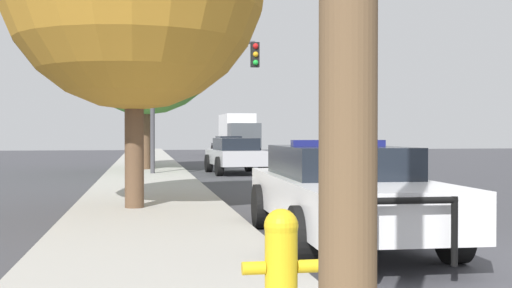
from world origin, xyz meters
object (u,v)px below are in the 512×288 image
Objects in this scene: police_car at (342,190)px; box_truck at (238,132)px; traffic_light at (197,76)px; tree_sidewalk_mid at (145,35)px; fire_hydrant at (281,262)px; car_background_midblock at (235,155)px; car_background_distant at (228,145)px.

police_car is 41.34m from box_truck.
tree_sidewalk_mid is at bearing 123.46° from traffic_light.
fire_hydrant is 0.10× the size of tree_sidewalk_mid.
car_background_midblock is 25.69m from box_truck.
box_truck is (1.46, 4.98, 0.94)m from car_background_distant.
police_car is 15.71m from car_background_midblock.
car_background_distant is at bearing 72.98° from tree_sidewalk_mid.
fire_hydrant is 0.19× the size of car_background_distant.
police_car is at bearing -96.12° from car_background_midblock.
car_background_distant is at bearing 79.77° from car_background_midblock.
car_background_distant is (3.12, 36.10, -0.01)m from police_car.
box_truck is at bearing 82.02° from fire_hydrant.
car_background_midblock is 0.88× the size of car_background_distant.
fire_hydrant is 40.43m from car_background_distant.
fire_hydrant is at bearing 68.36° from police_car.
tree_sidewalk_mid is at bearing 92.52° from fire_hydrant.
tree_sidewalk_mid is (-3.39, 1.46, 4.72)m from car_background_midblock.
traffic_light is at bearing 87.18° from fire_hydrant.
police_car is 0.61× the size of tree_sidewalk_mid.
police_car is 0.69× the size of box_truck.
police_car reaches higher than fire_hydrant.
box_truck is at bearing 71.71° from car_background_distant.
box_truck is (4.58, 41.08, 0.93)m from police_car.
car_background_midblock is (2.46, 19.72, 0.15)m from fire_hydrant.
car_background_distant is at bearing -93.13° from police_car.
traffic_light reaches higher than car_background_distant.
car_background_midblock is at bearing 40.30° from traffic_light.
tree_sidewalk_mid is at bearing 153.24° from car_background_midblock.
traffic_light reaches higher than car_background_midblock.
tree_sidewalk_mid is at bearing 72.75° from box_truck.
car_background_distant is (2.41, 20.41, -0.00)m from car_background_midblock.
car_background_distant is 0.54× the size of tree_sidewalk_mid.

